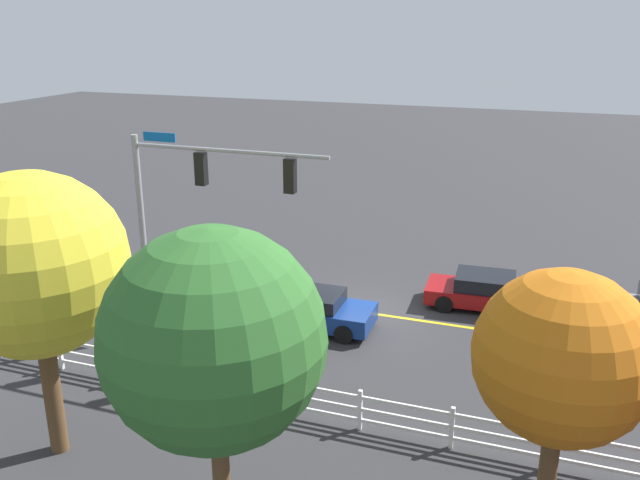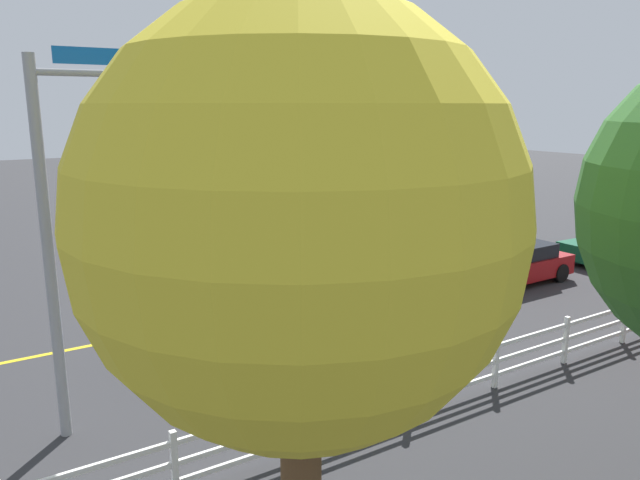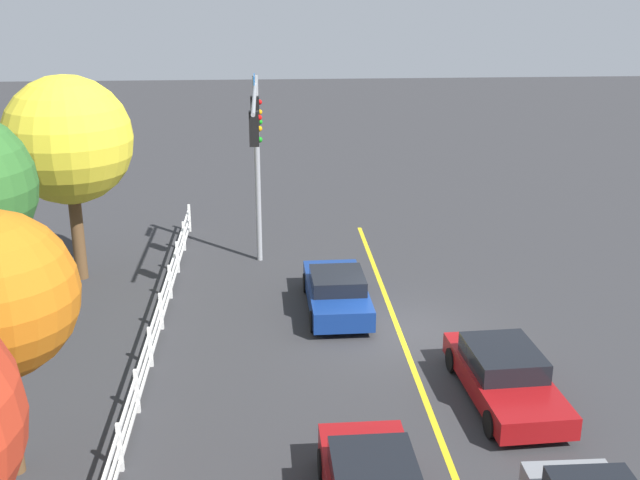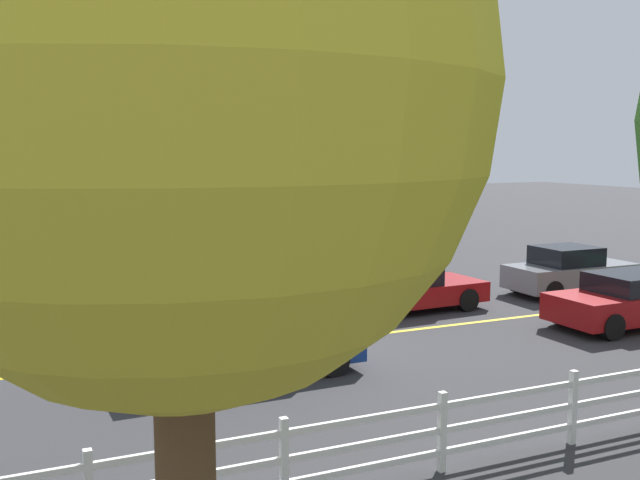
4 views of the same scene
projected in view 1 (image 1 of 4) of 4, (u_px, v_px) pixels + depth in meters
ground_plane at (367, 313)px, 24.42m from camera, size 120.00×120.00×0.00m
lane_center_stripe at (478, 329)px, 23.14m from camera, size 28.00×0.16×0.01m
signal_assembly at (191, 202)px, 20.62m from camera, size 6.44×0.38×6.91m
car_1 at (628, 358)px, 19.78m from camera, size 4.16×1.94×1.36m
car_2 at (489, 292)px, 24.66m from camera, size 4.77×2.16×1.29m
car_4 at (310, 309)px, 23.18m from camera, size 4.56×1.97×1.30m
white_rail_fence at (405, 418)px, 16.96m from camera, size 26.10×0.10×1.15m
tree_1 at (562, 358)px, 12.78m from camera, size 3.43×3.43×5.79m
tree_2 at (214, 339)px, 12.04m from camera, size 4.13×4.13×6.80m
tree_3 at (34, 265)px, 15.18m from camera, size 4.28×4.28×7.04m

